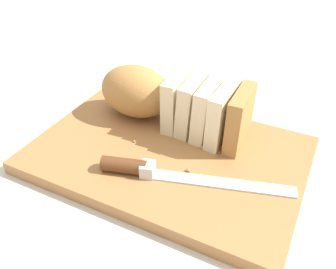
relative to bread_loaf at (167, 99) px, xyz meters
The scene contains 7 objects.
ground_plane 0.11m from the bread_loaf, 62.67° to the right, with size 3.00×3.00×0.00m, color beige.
cutting_board 0.10m from the bread_loaf, 62.67° to the right, with size 0.43×0.29×0.02m, color #9E6B3D.
bread_loaf is the anchor object (origin of this frame).
bread_knife 0.15m from the bread_loaf, 73.90° to the right, with size 0.28×0.10×0.02m.
crumb_near_knife 0.11m from the bread_loaf, 27.98° to the right, with size 0.01×0.01×0.01m, color tan.
crumb_near_loaf 0.14m from the bread_loaf, 50.15° to the right, with size 0.01×0.01×0.01m, color tan.
crumb_stray_left 0.09m from the bread_loaf, 105.09° to the right, with size 0.00×0.00×0.00m, color tan.
Camera 1 is at (0.20, -0.41, 0.38)m, focal length 38.61 mm.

